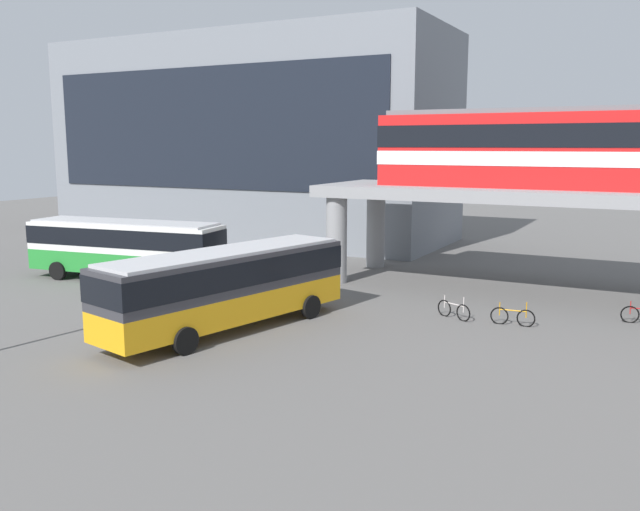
# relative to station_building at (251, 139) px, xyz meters

# --- Properties ---
(ground_plane) EXTENTS (120.00, 120.00, 0.00)m
(ground_plane) POSITION_rel_station_building_xyz_m (12.54, -16.20, -7.67)
(ground_plane) COLOR #605E5B
(station_building) EXTENTS (31.14, 11.66, 15.33)m
(station_building) POSITION_rel_station_building_xyz_m (0.00, 0.00, 0.00)
(station_building) COLOR slate
(station_building) RESTS_ON ground_plane
(elevated_platform) EXTENTS (26.92, 6.92, 5.17)m
(elevated_platform) POSITION_rel_station_building_xyz_m (26.49, -10.97, -3.22)
(elevated_platform) COLOR gray
(elevated_platform) RESTS_ON ground_plane
(train) EXTENTS (18.81, 2.96, 3.84)m
(train) POSITION_rel_station_building_xyz_m (25.39, -10.97, -0.53)
(train) COLOR red
(train) RESTS_ON elevated_platform
(bus_main) EXTENTS (5.02, 11.33, 3.22)m
(bus_main) POSITION_rel_station_building_xyz_m (14.57, -24.06, -5.68)
(bus_main) COLOR orange
(bus_main) RESTS_ON ground_plane
(bus_secondary) EXTENTS (11.27, 3.93, 3.22)m
(bus_secondary) POSITION_rel_station_building_xyz_m (3.83, -18.37, -5.68)
(bus_secondary) COLOR #268C33
(bus_secondary) RESTS_ON ground_plane
(bicycle_silver) EXTENTS (1.65, 0.81, 1.04)m
(bicycle_silver) POSITION_rel_station_building_xyz_m (21.98, -18.14, -7.31)
(bicycle_silver) COLOR black
(bicycle_silver) RESTS_ON ground_plane
(bicycle_orange) EXTENTS (1.79, 0.20, 1.04)m
(bicycle_orange) POSITION_rel_station_building_xyz_m (24.43, -18.11, -7.31)
(bicycle_orange) COLOR black
(bicycle_orange) RESTS_ON ground_plane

